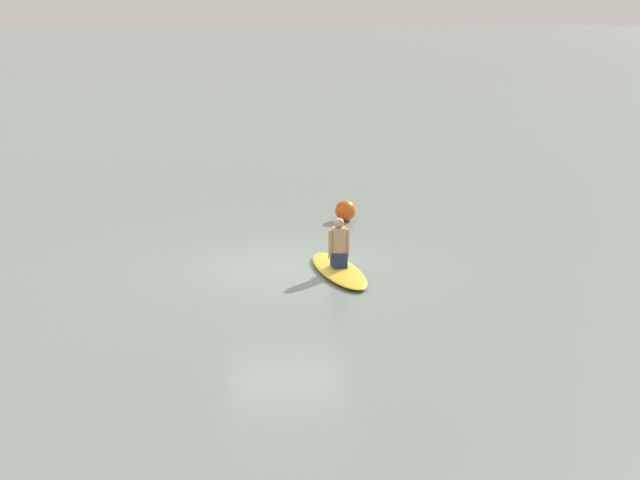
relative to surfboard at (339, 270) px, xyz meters
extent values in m
plane|color=slate|center=(0.97, -0.50, -0.06)|extent=(400.00, 400.00, 0.00)
ellipsoid|color=gold|center=(0.00, 0.00, 0.00)|extent=(1.13, 2.78, 0.13)
cube|color=navy|center=(0.00, 0.00, 0.22)|extent=(0.30, 0.35, 0.30)
cylinder|color=tan|center=(0.00, 0.00, 0.60)|extent=(0.32, 0.32, 0.50)
sphere|color=tan|center=(0.00, 0.00, 0.94)|extent=(0.20, 0.20, 0.20)
cylinder|color=tan|center=(0.17, 0.02, 0.53)|extent=(0.09, 0.09, 0.55)
cylinder|color=tan|center=(-0.17, -0.02, 0.53)|extent=(0.09, 0.09, 0.55)
sphere|color=#E55919|center=(-0.87, -4.42, 0.19)|extent=(0.50, 0.50, 0.50)
camera|label=1|loc=(2.75, 17.11, 5.03)|focal=52.12mm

